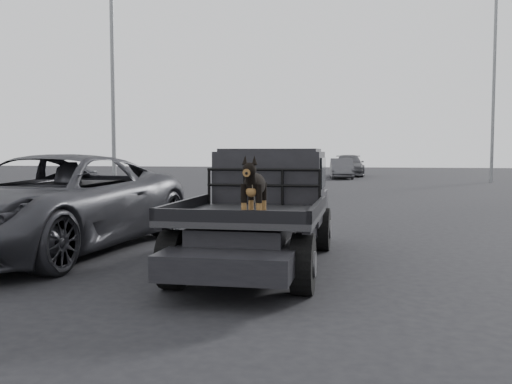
% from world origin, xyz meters
% --- Properties ---
extents(ground, '(120.00, 120.00, 0.00)m').
position_xyz_m(ground, '(0.00, 0.00, 0.00)').
color(ground, black).
rests_on(ground, ground).
extents(flatbed_ute, '(2.00, 5.40, 0.92)m').
position_xyz_m(flatbed_ute, '(0.55, 1.54, 0.46)').
color(flatbed_ute, black).
rests_on(flatbed_ute, ground).
extents(ute_cab, '(1.72, 1.30, 0.88)m').
position_xyz_m(ute_cab, '(0.55, 2.49, 1.36)').
color(ute_cab, black).
rests_on(ute_cab, flatbed_ute).
extents(headache_rack, '(1.80, 0.08, 0.55)m').
position_xyz_m(headache_rack, '(0.55, 1.74, 1.20)').
color(headache_rack, black).
rests_on(headache_rack, flatbed_ute).
extents(dog, '(0.32, 0.60, 0.74)m').
position_xyz_m(dog, '(0.80, -0.31, 1.29)').
color(dog, black).
rests_on(dog, flatbed_ute).
extents(parked_suv, '(3.27, 6.33, 1.71)m').
position_xyz_m(parked_suv, '(-3.28, 2.06, 0.85)').
color(parked_suv, '#323238').
rests_on(parked_suv, ground).
extents(distant_car_a, '(1.79, 4.17, 1.34)m').
position_xyz_m(distant_car_a, '(0.62, 30.95, 0.67)').
color(distant_car_a, '#46464A').
rests_on(distant_car_a, ground).
extents(distant_car_b, '(2.40, 5.41, 1.54)m').
position_xyz_m(distant_car_b, '(0.97, 35.18, 0.77)').
color(distant_car_b, '#4A4A4F').
rests_on(distant_car_b, ground).
extents(floodlight_near, '(1.08, 0.28, 15.29)m').
position_xyz_m(floodlight_near, '(-8.69, 16.39, 8.25)').
color(floodlight_near, slate).
rests_on(floodlight_near, ground).
extents(floodlight_mid, '(1.08, 0.28, 13.58)m').
position_xyz_m(floodlight_mid, '(9.33, 27.87, 7.39)').
color(floodlight_mid, slate).
rests_on(floodlight_mid, ground).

